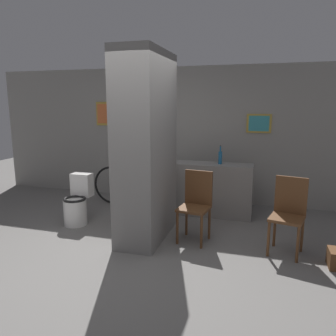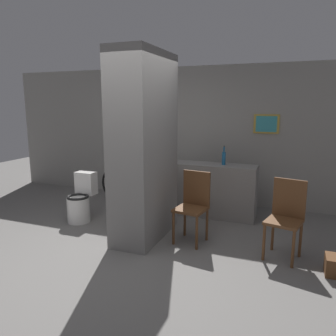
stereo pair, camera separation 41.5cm
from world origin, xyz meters
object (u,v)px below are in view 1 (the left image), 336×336
toilet (77,203)px  chair_by_doorway (288,212)px  bicycle (137,186)px  bottle_tall (220,157)px  chair_near_pillar (196,203)px

toilet → chair_by_doorway: 3.18m
chair_by_doorway → bicycle: 2.89m
chair_by_doorway → bottle_tall: bearing=144.7°
chair_near_pillar → chair_by_doorway: (1.22, -0.06, 0.00)m
bottle_tall → chair_by_doorway: bearing=-49.0°
toilet → chair_near_pillar: size_ratio=0.80×
chair_near_pillar → bicycle: (-1.37, 1.23, -0.16)m
toilet → bicycle: bearing=62.6°
chair_near_pillar → bottle_tall: size_ratio=3.04×
toilet → chair_by_doorway: (3.17, -0.16, 0.21)m
chair_near_pillar → chair_by_doorway: 1.22m
chair_near_pillar → bicycle: bearing=146.3°
chair_by_doorway → bicycle: size_ratio=0.56×
chair_by_doorway → bottle_tall: (-1.04, 1.19, 0.48)m
toilet → bicycle: size_ratio=0.45×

